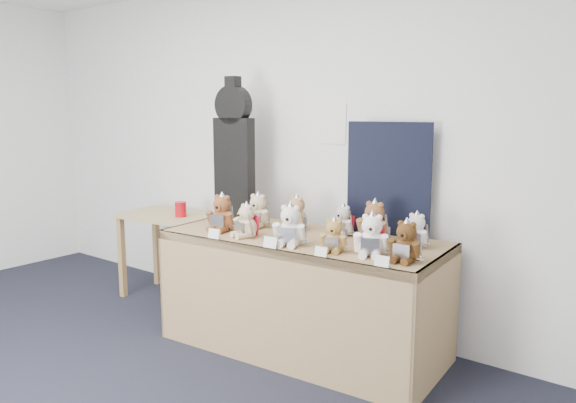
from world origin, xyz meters
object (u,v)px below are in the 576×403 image
Objects in this scene: guitar_case at (234,150)px; teddy_back_left at (258,212)px; teddy_back_centre_left at (296,214)px; teddy_back_centre_right at (343,222)px; side_table at (172,228)px; teddy_front_end at (406,243)px; teddy_front_left at (246,222)px; teddy_front_right at (334,237)px; teddy_front_far_right at (372,237)px; teddy_back_end at (416,232)px; teddy_front_centre at (290,227)px; teddy_back_right at (374,223)px; red_cup at (181,209)px; display_table at (296,263)px; teddy_front_far_left at (222,214)px.

guitar_case reaches higher than teddy_back_left.
teddy_back_centre_left is 0.37m from teddy_back_centre_right.
teddy_front_end is at bearing -13.45° from side_table.
teddy_front_right is at bearing 17.47° from teddy_front_left.
teddy_front_far_right is at bearing 20.47° from teddy_front_left.
teddy_back_end is at bearing -5.11° from side_table.
teddy_front_centre reaches higher than teddy_back_left.
teddy_back_right is (0.06, 0.39, 0.03)m from teddy_front_right.
teddy_back_left reaches higher than teddy_back_centre_right.
teddy_back_end is (1.18, 0.15, -0.01)m from teddy_back_left.
red_cup is 2.02m from teddy_front_far_right.
teddy_back_left is at bearing -166.31° from teddy_back_centre_right.
red_cup is at bearing -176.06° from teddy_back_end.
teddy_front_left reaches higher than display_table.
teddy_front_left is (-0.30, -0.16, 0.27)m from display_table.
teddy_front_far_left is 1.40m from teddy_front_end.
teddy_front_far_left is 0.98× the size of teddy_back_right.
teddy_back_right is at bearing 43.93° from teddy_front_left.
teddy_front_far_left is at bearing -26.83° from side_table.
side_table is 7.46× the size of red_cup.
teddy_front_centre is 0.46m from teddy_back_centre_right.
teddy_back_right reaches higher than teddy_back_left.
red_cup is at bearing 152.08° from teddy_front_right.
teddy_back_centre_right reaches higher than display_table.
teddy_back_centre_right is 0.26m from teddy_back_right.
teddy_front_centre is at bearing -144.13° from teddy_back_end.
display_table is 0.68m from teddy_front_far_right.
side_table is at bearing -176.97° from teddy_back_end.
display_table is 8.58× the size of teddy_front_right.
teddy_front_end reaches higher than red_cup.
teddy_front_end is 0.50m from teddy_back_right.
teddy_front_far_right reaches higher than teddy_back_centre_right.
teddy_back_end is at bearing 16.39° from display_table.
red_cup is 2.12m from teddy_back_end.
guitar_case is 0.81m from teddy_front_left.
teddy_back_centre_right is (-0.64, 0.35, -0.01)m from teddy_front_end.
teddy_front_end is (0.22, 0.01, -0.01)m from teddy_front_far_right.
teddy_front_centre is at bearing 15.06° from teddy_front_left.
teddy_front_centre reaches higher than teddy_back_end.
teddy_front_far_right is at bearing -23.81° from teddy_back_left.
guitar_case reaches higher than teddy_back_centre_left.
teddy_front_centre is at bearing 168.15° from teddy_front_far_right.
teddy_front_centre reaches higher than teddy_back_centre_left.
teddy_front_centre is at bearing -130.97° from teddy_back_right.
teddy_front_centre is at bearing 168.54° from teddy_front_right.
teddy_back_left is (-1.07, 0.20, -0.00)m from teddy_front_far_right.
teddy_front_far_right reaches higher than side_table.
teddy_back_right reaches higher than teddy_back_centre_right.
display_table is 0.40m from teddy_back_centre_left.
teddy_back_centre_right is (0.76, 0.41, -0.02)m from teddy_front_far_left.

